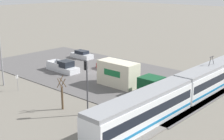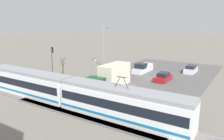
{
  "view_description": "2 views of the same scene",
  "coord_description": "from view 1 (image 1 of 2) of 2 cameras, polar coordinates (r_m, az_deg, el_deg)",
  "views": [
    {
      "loc": [
        33.25,
        33.48,
        13.35
      ],
      "look_at": [
        5.92,
        8.83,
        3.2
      ],
      "focal_mm": 50.0,
      "sensor_mm": 36.0,
      "label": 1
    },
    {
      "loc": [
        -14.53,
        34.88,
        9.56
      ],
      "look_at": [
        1.82,
        9.44,
        3.04
      ],
      "focal_mm": 35.0,
      "sensor_mm": 36.0,
      "label": 2
    }
  ],
  "objects": [
    {
      "name": "light_rail_tram",
      "position": [
        36.23,
        12.56,
        -3.82
      ],
      "size": [
        29.05,
        2.7,
        4.35
      ],
      "color": "white",
      "rests_on": "ground"
    },
    {
      "name": "pickup_truck",
      "position": [
        49.58,
        -8.93,
        0.52
      ],
      "size": [
        2.07,
        5.89,
        1.81
      ],
      "color": "silver",
      "rests_on": "ground"
    },
    {
      "name": "traffic_light_pole",
      "position": [
        32.24,
        -4.66,
        -1.97
      ],
      "size": [
        0.28,
        0.47,
        5.84
      ],
      "color": "#47474C",
      "rests_on": "ground"
    },
    {
      "name": "box_truck",
      "position": [
        41.1,
        2.51,
        -1.18
      ],
      "size": [
        2.52,
        9.58,
        3.33
      ],
      "color": "#0C4723",
      "rests_on": "ground"
    },
    {
      "name": "sedan_car_1",
      "position": [
        58.2,
        -5.54,
        2.77
      ],
      "size": [
        1.8,
        4.5,
        1.43
      ],
      "rotation": [
        0.0,
        0.0,
        3.14
      ],
      "color": "silver",
      "rests_on": "ground"
    },
    {
      "name": "no_parking_sign",
      "position": [
        41.97,
        -16.91,
        -1.97
      ],
      "size": [
        0.32,
        0.08,
        2.09
      ],
      "color": "gray",
      "rests_on": "ground"
    },
    {
      "name": "street_lamp_near_crossing",
      "position": [
        44.08,
        -19.86,
        3.63
      ],
      "size": [
        0.36,
        1.95,
        8.8
      ],
      "color": "gray",
      "rests_on": "ground"
    },
    {
      "name": "ground_plane",
      "position": [
        49.04,
        -3.03,
        -0.4
      ],
      "size": [
        320.0,
        320.0,
        0.0
      ],
      "primitive_type": "plane",
      "color": "slate"
    },
    {
      "name": "street_tree",
      "position": [
        34.59,
        -9.11,
        -4.45
      ],
      "size": [
        0.9,
        0.75,
        3.75
      ],
      "color": "brown",
      "rests_on": "ground"
    },
    {
      "name": "sedan_car_0",
      "position": [
        50.36,
        -0.51,
        0.84
      ],
      "size": [
        1.81,
        4.24,
        1.43
      ],
      "rotation": [
        0.0,
        0.0,
        3.14
      ],
      "color": "maroon",
      "rests_on": "ground"
    },
    {
      "name": "rail_bed",
      "position": [
        39.44,
        14.75,
        -4.82
      ],
      "size": [
        52.92,
        4.4,
        0.22
      ],
      "color": "slate",
      "rests_on": "ground"
    },
    {
      "name": "road_surface",
      "position": [
        49.03,
        -3.03,
        -0.35
      ],
      "size": [
        19.05,
        38.81,
        0.08
      ],
      "color": "#565454",
      "rests_on": "ground"
    }
  ]
}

